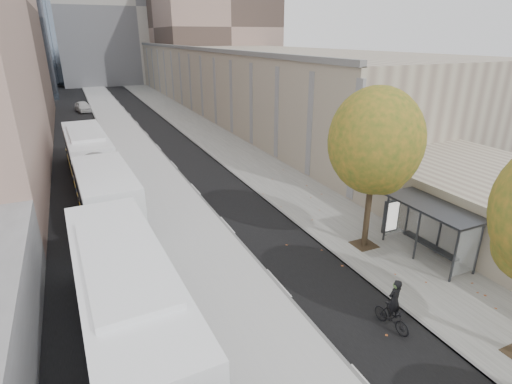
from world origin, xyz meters
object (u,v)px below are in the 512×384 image
bus_far (94,167)px  bus_shelter (436,214)px  cyclist (393,311)px  distant_car (83,107)px

bus_far → bus_shelter: bearing=-51.6°
cyclist → distant_car: bearing=91.8°
bus_shelter → distant_car: bearing=104.9°
bus_shelter → cyclist: size_ratio=2.24×
bus_far → distant_car: 32.26m
bus_shelter → distant_car: (-12.67, 47.62, -1.49)m
bus_shelter → cyclist: 6.06m
bus_shelter → cyclist: bus_shelter is taller
bus_shelter → distant_car: 49.30m
bus_shelter → distant_car: bus_shelter is taller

